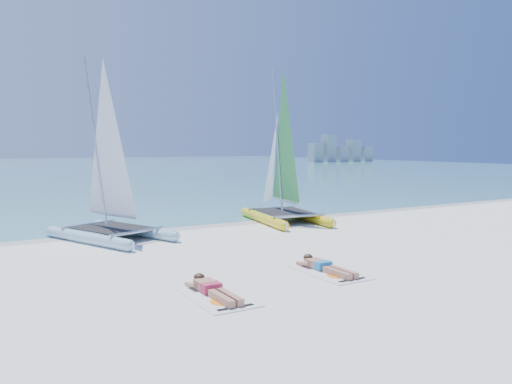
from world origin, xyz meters
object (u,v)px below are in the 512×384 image
at_px(catamaran_blue, 108,183).
at_px(towel_b, 330,273).
at_px(sunbather_a, 212,289).
at_px(sunbather_b, 324,266).
at_px(catamaran_yellow, 280,171).
at_px(towel_a, 217,297).

distance_m(catamaran_blue, towel_b, 7.55).
xyz_separation_m(catamaran_blue, sunbather_a, (0.25, -6.79, -1.59)).
bearing_deg(catamaran_blue, sunbather_a, -110.79).
bearing_deg(sunbather_a, sunbather_b, 7.04).
distance_m(catamaran_yellow, towel_a, 10.20).
xyz_separation_m(catamaran_blue, catamaran_yellow, (6.65, 0.73, 0.19)).
distance_m(catamaran_blue, catamaran_yellow, 6.69).
xyz_separation_m(catamaran_yellow, sunbather_b, (-3.44, -7.15, -1.78)).
relative_size(catamaran_blue, catamaran_yellow, 0.95).
xyz_separation_m(towel_a, towel_b, (2.96, 0.37, 0.00)).
relative_size(sunbather_a, towel_b, 0.93).
relative_size(catamaran_blue, sunbather_a, 3.32).
height_order(catamaran_yellow, towel_b, catamaran_yellow).
bearing_deg(catamaran_yellow, towel_a, -120.23).
height_order(catamaran_blue, towel_a, catamaran_blue).
bearing_deg(towel_a, sunbather_a, 90.00).
relative_size(catamaran_yellow, sunbather_a, 3.50).
bearing_deg(sunbather_a, towel_a, -90.00).
height_order(sunbather_a, sunbather_b, same).
xyz_separation_m(catamaran_yellow, towel_a, (-6.40, -7.71, -1.89)).
bearing_deg(sunbather_a, catamaran_blue, 92.12).
relative_size(towel_a, sunbather_b, 1.07).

